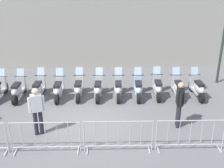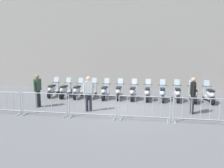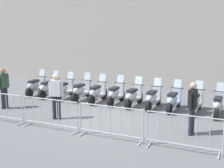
% 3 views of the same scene
% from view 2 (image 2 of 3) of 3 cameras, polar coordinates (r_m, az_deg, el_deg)
% --- Properties ---
extents(ground_plane, '(120.00, 120.00, 0.00)m').
position_cam_2_polar(ground_plane, '(10.70, 2.87, -6.80)').
color(ground_plane, slate).
extents(building_facade, '(28.09, 5.49, 12.95)m').
position_cam_2_polar(building_facade, '(18.11, 5.79, 20.10)').
color(building_facade, '#9E998E').
rests_on(building_facade, ground).
extents(motorcycle_0, '(0.58, 1.73, 1.24)m').
position_cam_2_polar(motorcycle_0, '(14.01, -16.09, -1.56)').
color(motorcycle_0, black).
rests_on(motorcycle_0, ground).
extents(motorcycle_1, '(0.66, 1.72, 1.24)m').
position_cam_2_polar(motorcycle_1, '(13.58, -12.92, -1.76)').
color(motorcycle_1, black).
rests_on(motorcycle_1, ground).
extents(motorcycle_2, '(0.62, 1.72, 1.24)m').
position_cam_2_polar(motorcycle_2, '(13.26, -9.41, -1.90)').
color(motorcycle_2, black).
rests_on(motorcycle_2, ground).
extents(motorcycle_3, '(0.64, 1.72, 1.24)m').
position_cam_2_polar(motorcycle_3, '(13.10, -5.65, -1.95)').
color(motorcycle_3, black).
rests_on(motorcycle_3, ground).
extents(motorcycle_4, '(0.60, 1.72, 1.24)m').
position_cam_2_polar(motorcycle_4, '(12.83, -1.93, -2.14)').
color(motorcycle_4, black).
rests_on(motorcycle_4, ground).
extents(motorcycle_5, '(0.59, 1.72, 1.24)m').
position_cam_2_polar(motorcycle_5, '(12.77, 2.01, -2.19)').
color(motorcycle_5, black).
rests_on(motorcycle_5, ground).
extents(motorcycle_6, '(0.65, 1.72, 1.24)m').
position_cam_2_polar(motorcycle_6, '(12.64, 5.91, -2.34)').
color(motorcycle_6, black).
rests_on(motorcycle_6, ground).
extents(motorcycle_7, '(0.63, 1.72, 1.24)m').
position_cam_2_polar(motorcycle_7, '(12.63, 9.90, -2.44)').
color(motorcycle_7, black).
rests_on(motorcycle_7, ground).
extents(motorcycle_8, '(0.65, 1.72, 1.24)m').
position_cam_2_polar(motorcycle_8, '(12.66, 13.87, -2.53)').
color(motorcycle_8, black).
rests_on(motorcycle_8, ground).
extents(motorcycle_9, '(0.65, 1.72, 1.24)m').
position_cam_2_polar(motorcycle_9, '(12.83, 17.75, -2.54)').
color(motorcycle_9, black).
rests_on(motorcycle_9, ground).
extents(motorcycle_10, '(0.61, 1.72, 1.24)m').
position_cam_2_polar(motorcycle_10, '(12.91, 21.68, -2.68)').
color(motorcycle_10, black).
rests_on(motorcycle_10, ground).
extents(motorcycle_11, '(0.56, 1.73, 1.24)m').
position_cam_2_polar(motorcycle_11, '(13.12, 25.47, -2.74)').
color(motorcycle_11, black).
rests_on(motorcycle_11, ground).
extents(barrier_segment_0, '(2.15, 0.66, 1.07)m').
position_cam_2_polar(barrier_segment_0, '(11.04, -28.82, -4.58)').
color(barrier_segment_0, '#B2B5B7').
rests_on(barrier_segment_0, ground).
extents(barrier_segment_1, '(2.15, 0.66, 1.07)m').
position_cam_2_polar(barrier_segment_1, '(9.83, -18.38, -5.46)').
color(barrier_segment_1, '#B2B5B7').
rests_on(barrier_segment_1, ground).
extents(barrier_segment_2, '(2.15, 0.66, 1.07)m').
position_cam_2_polar(barrier_segment_2, '(9.03, -5.54, -6.28)').
color(barrier_segment_2, '#B2B5B7').
rests_on(barrier_segment_2, ground).
extents(barrier_segment_3, '(2.15, 0.66, 1.07)m').
position_cam_2_polar(barrier_segment_3, '(8.75, 8.96, -6.83)').
color(barrier_segment_3, '#B2B5B7').
rests_on(barrier_segment_3, ground).
extents(barrier_segment_4, '(2.15, 0.66, 1.07)m').
position_cam_2_polar(barrier_segment_4, '(9.04, 23.47, -6.95)').
color(barrier_segment_4, '#B2B5B7').
rests_on(barrier_segment_4, ground).
extents(officer_near_row_end, '(0.29, 0.54, 1.73)m').
position_cam_2_polar(officer_near_row_end, '(10.30, 21.58, -2.41)').
color(officer_near_row_end, '#23232D').
rests_on(officer_near_row_end, ground).
extents(officer_mid_plaza, '(0.30, 0.54, 1.73)m').
position_cam_2_polar(officer_mid_plaza, '(11.47, -20.00, -1.26)').
color(officer_mid_plaza, '#23232D').
rests_on(officer_mid_plaza, ground).
extents(officer_by_barriers, '(0.54, 0.29, 1.73)m').
position_cam_2_polar(officer_by_barriers, '(10.04, -6.55, -2.13)').
color(officer_by_barriers, '#23232D').
rests_on(officer_by_barriers, ground).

